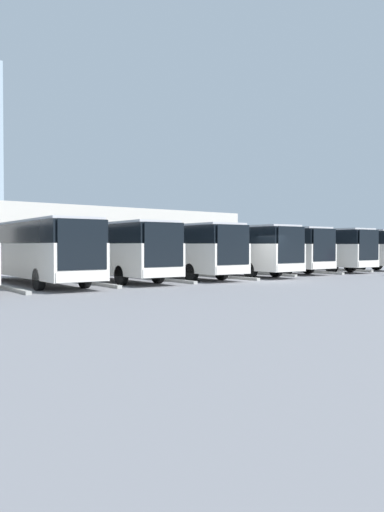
# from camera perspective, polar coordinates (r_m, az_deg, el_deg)

# --- Properties ---
(ground_plane) EXTENTS (600.00, 600.00, 0.00)m
(ground_plane) POSITION_cam_1_polar(r_m,az_deg,el_deg) (27.71, 8.34, -2.83)
(ground_plane) COLOR gray
(bus_0) EXTENTS (3.12, 12.15, 3.15)m
(bus_0) POSITION_cam_1_polar(r_m,az_deg,el_deg) (43.37, 15.55, 0.93)
(bus_0) COLOR silver
(bus_0) RESTS_ON ground_plane
(curb_divider_0) EXTENTS (0.67, 7.10, 0.15)m
(curb_divider_0) POSITION_cam_1_polar(r_m,az_deg,el_deg) (40.64, 15.81, -1.48)
(curb_divider_0) COLOR #9E9E99
(curb_divider_0) RESTS_ON ground_plane
(bus_1) EXTENTS (3.12, 12.15, 3.15)m
(bus_1) POSITION_cam_1_polar(r_m,az_deg,el_deg) (39.68, 12.49, 0.92)
(bus_1) COLOR silver
(bus_1) RESTS_ON ground_plane
(curb_divider_1) EXTENTS (0.67, 7.10, 0.15)m
(curb_divider_1) POSITION_cam_1_polar(r_m,az_deg,el_deg) (36.95, 12.55, -1.73)
(curb_divider_1) COLOR #9E9E99
(curb_divider_1) RESTS_ON ground_plane
(bus_2) EXTENTS (3.12, 12.15, 3.15)m
(bus_2) POSITION_cam_1_polar(r_m,az_deg,el_deg) (36.77, 7.73, 0.92)
(bus_2) COLOR silver
(bus_2) RESTS_ON ground_plane
(curb_divider_2) EXTENTS (0.67, 7.10, 0.15)m
(curb_divider_2) POSITION_cam_1_polar(r_m,az_deg,el_deg) (34.04, 7.42, -1.95)
(curb_divider_2) COLOR #9E9E99
(curb_divider_2) RESTS_ON ground_plane
(bus_3) EXTENTS (3.12, 12.15, 3.15)m
(bus_3) POSITION_cam_1_polar(r_m,az_deg,el_deg) (33.12, 3.77, 0.89)
(bus_3) COLOR silver
(bus_3) RESTS_ON ground_plane
(curb_divider_3) EXTENTS (0.67, 7.10, 0.15)m
(curb_divider_3) POSITION_cam_1_polar(r_m,az_deg,el_deg) (30.43, 3.06, -2.32)
(curb_divider_3) COLOR #9E9E99
(curb_divider_3) RESTS_ON ground_plane
(bus_4) EXTENTS (3.12, 12.15, 3.15)m
(bus_4) POSITION_cam_1_polar(r_m,az_deg,el_deg) (30.59, -2.46, 0.87)
(bus_4) COLOR silver
(bus_4) RESTS_ON ground_plane
(curb_divider_4) EXTENTS (0.67, 7.10, 0.15)m
(curb_divider_4) POSITION_cam_1_polar(r_m,az_deg,el_deg) (27.97, -3.84, -2.63)
(curb_divider_4) COLOR #9E9E99
(curb_divider_4) RESTS_ON ground_plane
(bus_5) EXTENTS (3.12, 12.15, 3.15)m
(bus_5) POSITION_cam_1_polar(r_m,az_deg,el_deg) (28.41, -9.62, 0.83)
(bus_5) COLOR silver
(bus_5) RESTS_ON ground_plane
(curb_divider_5) EXTENTS (0.67, 7.10, 0.15)m
(curb_divider_5) POSITION_cam_1_polar(r_m,az_deg,el_deg) (25.90, -11.82, -2.96)
(curb_divider_5) COLOR #9E9E99
(curb_divider_5) RESTS_ON ground_plane
(bus_6) EXTENTS (3.12, 12.15, 3.15)m
(bus_6) POSITION_cam_1_polar(r_m,az_deg,el_deg) (26.30, -17.46, 0.76)
(bus_6) COLOR silver
(bus_6) RESTS_ON ground_plane
(curb_divider_6) EXTENTS (0.67, 7.10, 0.15)m
(curb_divider_6) POSITION_cam_1_polar(r_m,az_deg,el_deg) (23.97, -20.66, -3.35)
(curb_divider_6) COLOR #9E9E99
(curb_divider_6) RESTS_ON ground_plane
(station_building) EXTENTS (36.97, 15.64, 5.51)m
(station_building) POSITION_cam_1_polar(r_m,az_deg,el_deg) (50.75, -15.24, 2.11)
(station_building) COLOR beige
(station_building) RESTS_ON ground_plane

